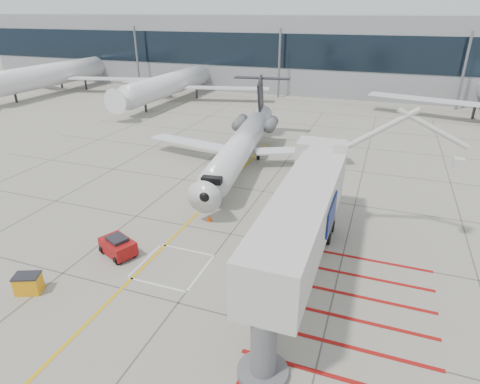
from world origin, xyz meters
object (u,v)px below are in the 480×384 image
(jet_bridge, at_px, (300,227))
(pushback_tug, at_px, (118,246))
(regional_jet, at_px, (236,138))
(spill_bin, at_px, (28,284))

(jet_bridge, height_order, pushback_tug, jet_bridge)
(regional_jet, bearing_deg, jet_bridge, -65.35)
(spill_bin, bearing_deg, pushback_tug, 40.71)
(pushback_tug, bearing_deg, spill_bin, -92.58)
(regional_jet, bearing_deg, spill_bin, -110.42)
(spill_bin, bearing_deg, regional_jet, 54.27)
(pushback_tug, relative_size, spill_bin, 1.78)
(jet_bridge, relative_size, spill_bin, 14.52)
(regional_jet, xyz_separation_m, spill_bin, (-4.77, -20.91, -3.14))
(regional_jet, xyz_separation_m, jet_bridge, (9.48, -15.05, 0.21))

